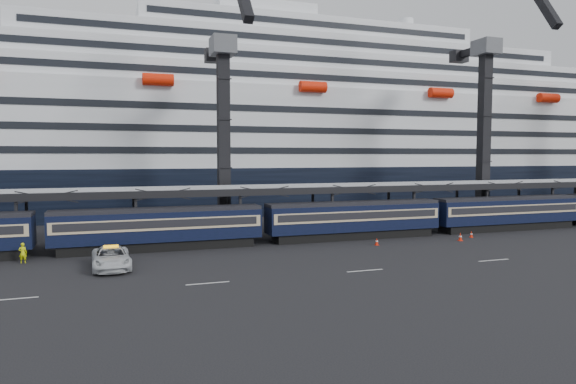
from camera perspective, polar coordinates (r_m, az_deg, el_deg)
name	(u,v)px	position (r m, az deg, el deg)	size (l,w,h in m)	color
ground	(481,251)	(50.79, 20.63, -6.11)	(260.00, 260.00, 0.00)	black
train	(382,217)	(56.03, 10.45, -2.72)	(133.05, 3.00, 4.05)	black
canopy	(401,186)	(61.56, 12.43, 0.70)	(130.00, 6.25, 5.53)	gray
cruise_ship	(299,135)	(90.01, 1.18, 6.32)	(214.09, 28.84, 34.00)	black
crane_dark_near	(224,127)	(58.39, -7.10, 7.15)	(4.50, 17.75, 35.08)	#4A4D52
crane_dark_mid	(486,121)	(73.31, 21.18, 7.38)	(4.50, 18.24, 39.64)	#4A4D52
pickup_truck	(111,258)	(42.13, -19.05, -6.96)	(2.79, 6.04, 1.68)	silver
worker	(23,253)	(47.15, -27.38, -6.03)	(0.61, 0.40, 1.69)	#D5E10B
traffic_cone_c	(377,241)	(51.09, 9.84, -5.44)	(0.37, 0.37, 0.74)	red
traffic_cone_d	(460,237)	(55.81, 18.60, -4.73)	(0.43, 0.43, 0.85)	red
traffic_cone_e	(471,234)	(58.50, 19.70, -4.43)	(0.35, 0.35, 0.71)	red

